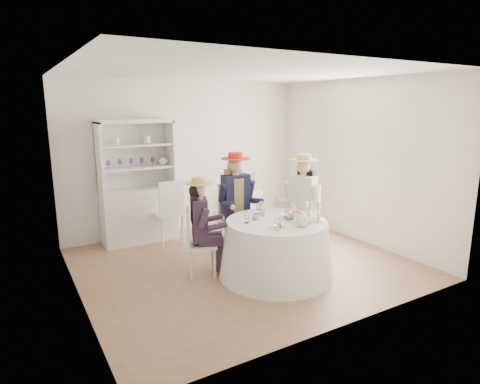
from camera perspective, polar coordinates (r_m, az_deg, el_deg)
ground at (r=5.97m, az=0.49°, el=-10.07°), size 4.50×4.50×0.00m
ceiling at (r=5.55m, az=0.55°, el=16.71°), size 4.50×4.50×0.00m
wall_back at (r=7.37m, az=-7.54°, el=4.97°), size 4.50×0.00×4.50m
wall_front at (r=4.05m, az=15.23°, el=-1.24°), size 4.50×0.00×4.50m
wall_left at (r=4.86m, az=-22.85°, el=0.41°), size 0.00×4.50×4.50m
wall_right at (r=7.02m, az=16.51°, el=4.21°), size 0.00×4.50×4.50m
tea_table at (r=5.46m, az=5.14°, el=-7.98°), size 1.54×1.54×0.77m
hutch at (r=6.93m, az=-14.26°, el=-0.98°), size 1.24×0.52×2.05m
side_table at (r=7.86m, az=1.07°, el=-1.97°), size 0.48×0.48×0.69m
hatbox at (r=7.75m, az=1.09°, el=1.48°), size 0.31×0.31×0.27m
guest_left at (r=5.35m, az=-5.50°, el=-4.14°), size 0.56×0.51×1.35m
guest_mid at (r=6.10m, az=-0.54°, el=-0.79°), size 0.58×0.60×1.58m
guest_right at (r=6.22m, az=8.77°, el=-0.88°), size 0.65×0.59×1.55m
spare_chair at (r=6.68m, az=-9.99°, el=-2.56°), size 0.46×0.46×1.09m
teacup_a at (r=5.36m, az=2.22°, el=-3.59°), size 0.10×0.10×0.07m
teacup_b at (r=5.55m, az=3.29°, el=-3.07°), size 0.08×0.08×0.06m
teacup_c at (r=5.58m, az=6.67°, el=-3.04°), size 0.11×0.11×0.07m
flower_bowl at (r=5.46m, az=7.12°, el=-3.47°), size 0.21×0.21×0.05m
flower_arrangement at (r=5.35m, az=7.65°, el=-3.14°), size 0.19×0.18×0.07m
table_teapot at (r=5.11m, az=8.85°, el=-4.04°), size 0.24×0.17×0.18m
sandwich_plate at (r=5.04m, az=5.55°, el=-4.91°), size 0.24×0.24×0.05m
cupcake_stand at (r=5.40m, az=10.45°, el=-3.06°), size 0.27×0.27×0.25m
stemware_set at (r=5.32m, az=5.24°, el=-3.30°), size 0.87×0.84×0.15m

